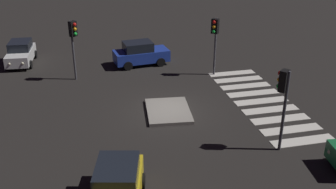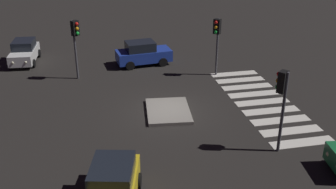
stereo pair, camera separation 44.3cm
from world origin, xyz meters
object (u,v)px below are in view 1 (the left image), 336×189
car_white (21,53)px  traffic_light_north (73,36)px  traffic_light_east (215,33)px  car_blue (141,53)px  traffic_island (168,111)px  traffic_light_south (283,91)px  car_yellow (117,188)px

car_white → traffic_light_north: 6.09m
car_white → traffic_light_east: (-5.42, -12.81, 2.13)m
car_blue → traffic_light_east: size_ratio=1.05×
traffic_light_east → traffic_light_north: bearing=-55.5°
traffic_island → traffic_light_south: bearing=-139.7°
car_white → car_blue: size_ratio=0.94×
car_blue → car_white: bearing=158.8°
traffic_light_east → car_yellow: bearing=9.2°
car_blue → traffic_light_north: (-1.95, 4.54, 2.13)m
car_white → traffic_light_north: traffic_light_north is taller
traffic_light_south → car_white: bearing=1.1°
car_white → car_yellow: 18.02m
car_blue → traffic_light_south: bearing=-78.1°
car_white → traffic_light_north: size_ratio=0.98×
car_white → traffic_light_east: 14.07m
traffic_island → traffic_light_east: bearing=-41.5°
traffic_light_east → traffic_light_south: (-9.50, 0.21, -0.01)m
car_yellow → traffic_light_north: (13.12, 1.16, 2.13)m
traffic_light_east → car_blue: bearing=-83.5°
traffic_island → car_white: bearing=40.1°
traffic_island → traffic_light_east: traffic_light_east is taller
car_yellow → car_white: bearing=-150.6°
traffic_island → traffic_light_east: size_ratio=0.86×
traffic_island → traffic_light_south: (-4.72, -4.01, 2.83)m
traffic_light_north → traffic_island: bearing=-1.0°
car_white → car_blue: bearing=79.6°
car_yellow → traffic_light_south: bearing=120.8°
traffic_light_north → traffic_light_south: (-10.73, -8.73, -0.04)m
car_yellow → traffic_light_east: (11.89, -7.79, 2.09)m
car_blue → car_yellow: bearing=-109.0°
car_blue → traffic_light_south: traffic_light_south is taller
car_white → traffic_light_south: 19.64m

